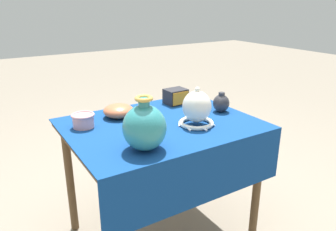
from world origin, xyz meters
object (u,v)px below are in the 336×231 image
object	(u,v)px
vase_dome_bell	(197,109)
bowl_shallow_terracotta	(119,111)
vase_tall_bulbous	(145,127)
mosaic_tile_box	(176,96)
cup_wide_rose	(83,120)
jar_round_charcoal	(221,103)

from	to	relation	value
vase_dome_bell	bowl_shallow_terracotta	xyz separation A→B (m)	(-0.29, 0.32, -0.05)
vase_dome_bell	vase_tall_bulbous	bearing A→B (deg)	-161.99
vase_tall_bulbous	vase_dome_bell	world-z (taller)	vase_tall_bulbous
mosaic_tile_box	cup_wide_rose	xyz separation A→B (m)	(-0.61, -0.09, -0.01)
vase_tall_bulbous	cup_wide_rose	size ratio (longest dim) A/B	2.00
jar_round_charcoal	cup_wide_rose	world-z (taller)	jar_round_charcoal
vase_tall_bulbous	bowl_shallow_terracotta	distance (m)	0.44
vase_dome_bell	cup_wide_rose	world-z (taller)	vase_dome_bell
jar_round_charcoal	cup_wide_rose	bearing A→B (deg)	166.67
vase_tall_bulbous	jar_round_charcoal	size ratio (longest dim) A/B	2.08
mosaic_tile_box	cup_wide_rose	bearing A→B (deg)	-174.23
vase_tall_bulbous	bowl_shallow_terracotta	bearing A→B (deg)	80.95
bowl_shallow_terracotta	vase_dome_bell	bearing A→B (deg)	-47.87
vase_tall_bulbous	jar_round_charcoal	distance (m)	0.64
mosaic_tile_box	cup_wide_rose	size ratio (longest dim) A/B	1.13
vase_dome_bell	cup_wide_rose	distance (m)	0.57
vase_tall_bulbous	jar_round_charcoal	xyz separation A→B (m)	(0.60, 0.21, -0.05)
vase_dome_bell	mosaic_tile_box	size ratio (longest dim) A/B	1.54
bowl_shallow_terracotta	vase_tall_bulbous	bearing A→B (deg)	-99.05
mosaic_tile_box	bowl_shallow_terracotta	distance (m)	0.40
bowl_shallow_terracotta	jar_round_charcoal	xyz separation A→B (m)	(0.53, -0.22, 0.02)
vase_tall_bulbous	bowl_shallow_terracotta	xyz separation A→B (m)	(0.07, 0.43, -0.07)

